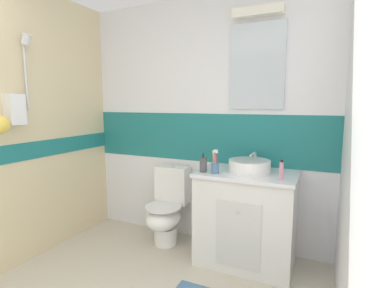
{
  "coord_description": "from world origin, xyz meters",
  "views": [
    {
      "loc": [
        1.15,
        -0.4,
        1.46
      ],
      "look_at": [
        0.06,
        2.01,
        1.09
      ],
      "focal_mm": 27.41,
      "sensor_mm": 36.0,
      "label": 1
    }
  ],
  "objects": [
    {
      "name": "vanity_cabinet",
      "position": [
        0.55,
        2.12,
        0.43
      ],
      "size": [
        0.86,
        0.58,
        0.85
      ],
      "color": "silver",
      "rests_on": "ground_plane"
    },
    {
      "name": "wall_back_tiled",
      "position": [
        0.01,
        2.45,
        1.26
      ],
      "size": [
        3.2,
        0.2,
        2.5
      ],
      "color": "white",
      "rests_on": "ground_plane"
    },
    {
      "name": "toilet",
      "position": [
        -0.3,
        2.16,
        0.37
      ],
      "size": [
        0.37,
        0.5,
        0.81
      ],
      "color": "white",
      "rests_on": "ground_plane"
    },
    {
      "name": "soap_dispenser",
      "position": [
        0.19,
        1.96,
        0.92
      ],
      "size": [
        0.06,
        0.06,
        0.17
      ],
      "color": "#4C4C51",
      "rests_on": "vanity_cabinet"
    },
    {
      "name": "wall_left_shower_alcove",
      "position": [
        -1.35,
        1.2,
        1.25
      ],
      "size": [
        0.27,
        3.48,
        2.5
      ],
      "color": "beige",
      "rests_on": "ground_plane"
    },
    {
      "name": "toothpaste_tube_upright",
      "position": [
        0.86,
        1.95,
        0.93
      ],
      "size": [
        0.03,
        0.03,
        0.17
      ],
      "color": "pink",
      "rests_on": "vanity_cabinet"
    },
    {
      "name": "wall_right_plain",
      "position": [
        1.35,
        1.2,
        1.25
      ],
      "size": [
        0.1,
        3.48,
        2.5
      ],
      "primitive_type": "cube",
      "color": "white",
      "rests_on": "ground_plane"
    },
    {
      "name": "sink_basin",
      "position": [
        0.56,
        2.13,
        0.91
      ],
      "size": [
        0.37,
        0.41,
        0.15
      ],
      "color": "white",
      "rests_on": "vanity_cabinet"
    },
    {
      "name": "toothbrush_cup",
      "position": [
        0.3,
        1.95,
        0.91
      ],
      "size": [
        0.07,
        0.07,
        0.22
      ],
      "color": "#4C7299",
      "rests_on": "vanity_cabinet"
    }
  ]
}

